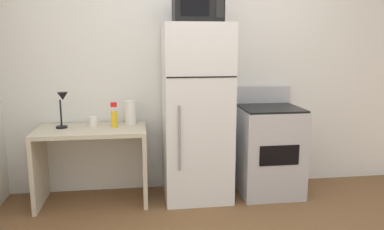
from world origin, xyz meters
name	(u,v)px	position (x,y,z in m)	size (l,w,h in m)	color
wall_back_white	(211,68)	(0.00, 1.70, 1.30)	(5.00, 0.10, 2.60)	white
desk	(92,152)	(-1.25, 1.34, 0.52)	(1.06, 0.57, 0.75)	beige
desk_lamp	(62,104)	(-1.51, 1.39, 0.99)	(0.14, 0.12, 0.35)	black
paper_towel_roll	(131,113)	(-0.87, 1.49, 0.87)	(0.11, 0.11, 0.24)	white
spray_bottle	(114,117)	(-1.02, 1.37, 0.85)	(0.06, 0.06, 0.25)	yellow
coffee_mug	(93,122)	(-1.23, 1.44, 0.80)	(0.08, 0.08, 0.10)	white
refrigerator	(197,113)	(-0.21, 1.33, 0.88)	(0.66, 0.62, 1.75)	white
microwave	(197,9)	(-0.21, 1.31, 1.88)	(0.46, 0.35, 0.26)	black
oven_range	(269,150)	(0.55, 1.33, 0.47)	(0.62, 0.61, 1.10)	#B7B7BC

